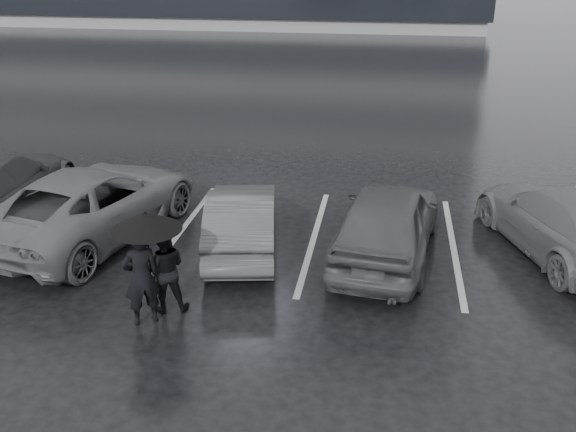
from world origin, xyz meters
The scene contains 9 objects.
ground centered at (0.00, 0.00, 0.00)m, with size 160.00×160.00×0.00m, color black.
car_main centered at (2.06, 1.90, 0.73)m, with size 1.72×4.27×1.46m, color black.
car_west_a centered at (-0.75, 1.85, 0.61)m, with size 1.28×3.68×1.21m, color #2E2E31.
car_west_b centered at (-3.89, 1.97, 0.72)m, with size 2.38×5.17×1.44m, color #444446.
car_east centered at (5.43, 2.57, 0.68)m, with size 1.89×4.66×1.35m, color #444446.
pedestrian_left centered at (-1.67, -1.07, 0.80)m, with size 0.58×0.38×1.60m, color black.
pedestrian_right centered at (-1.45, -0.64, 0.74)m, with size 0.72×0.56×1.48m, color black.
umbrella centered at (-1.57, -0.91, 1.69)m, with size 1.09×1.09×1.85m.
stall_stripes centered at (-0.80, 2.50, 0.00)m, with size 19.72×5.00×0.00m.
Camera 1 is at (1.96, -9.37, 5.55)m, focal length 40.00 mm.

